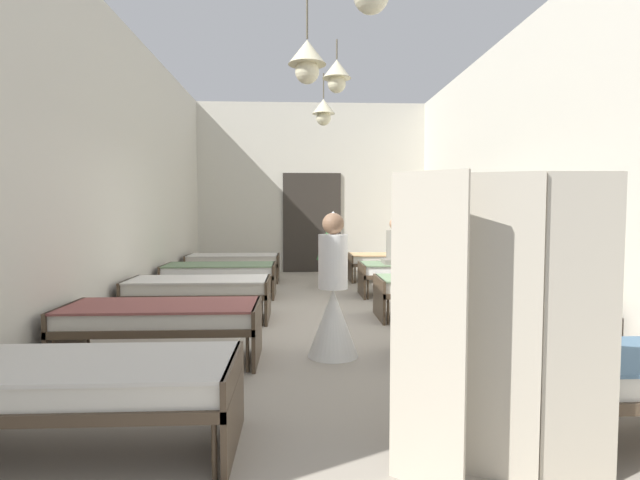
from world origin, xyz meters
name	(u,v)px	position (x,y,z in m)	size (l,w,h in m)	color
ground_plane	(324,323)	(0.00, 0.00, -0.05)	(6.09, 11.10, 0.10)	#9E9384
room_shell	(320,175)	(0.00, 1.19, 2.06)	(5.89, 10.70, 4.09)	beige
bed_left_row_0	(81,383)	(-1.70, -3.64, 0.44)	(1.90, 0.84, 0.57)	#473828
bed_right_row_0	(616,374)	(1.70, -3.64, 0.44)	(1.90, 0.84, 0.57)	#473828
bed_left_row_1	(162,318)	(-1.70, -1.82, 0.44)	(1.90, 0.84, 0.57)	#473828
bed_right_row_1	(500,314)	(1.70, -1.82, 0.44)	(1.90, 0.84, 0.57)	#473828
bed_left_row_2	(199,288)	(-1.70, 0.00, 0.44)	(1.90, 0.84, 0.57)	#473828
bed_right_row_2	(446,287)	(1.70, 0.00, 0.44)	(1.90, 0.84, 0.57)	#473828
bed_left_row_3	(220,272)	(-1.70, 1.82, 0.44)	(1.90, 0.84, 0.57)	#473828
bed_right_row_3	(414,271)	(1.70, 1.82, 0.44)	(1.90, 0.84, 0.57)	#473828
bed_left_row_4	(234,261)	(-1.70, 3.64, 0.44)	(1.90, 0.84, 0.57)	#473828
bed_right_row_4	(394,260)	(1.70, 3.64, 0.44)	(1.90, 0.84, 0.57)	#473828
nurse_near_aisle	(333,305)	(0.00, -1.72, 0.53)	(0.52, 0.52, 1.49)	white
patient_seated_primary	(396,247)	(1.35, 1.74, 0.87)	(0.44, 0.44, 0.80)	slate
patient_seated_secondary	(470,274)	(1.35, -1.90, 0.87)	(0.44, 0.44, 0.80)	#515B70
potted_plant	(329,247)	(0.27, 2.90, 0.77)	(0.51, 0.51, 1.26)	brown
privacy_screen	(503,330)	(0.75, -4.09, 0.85)	(1.23, 0.28, 1.70)	#BCB29E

